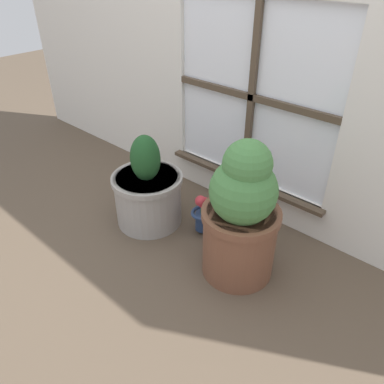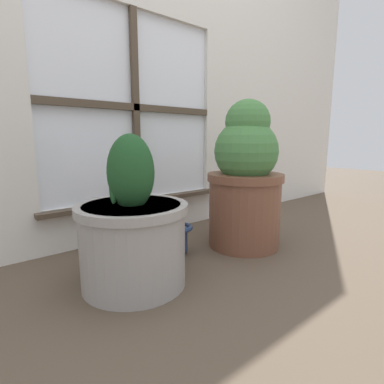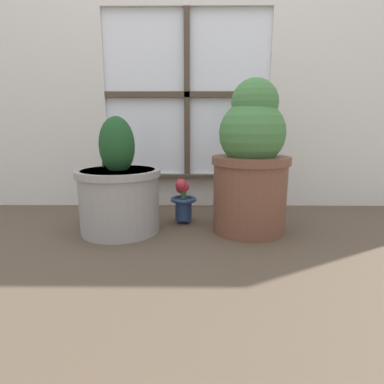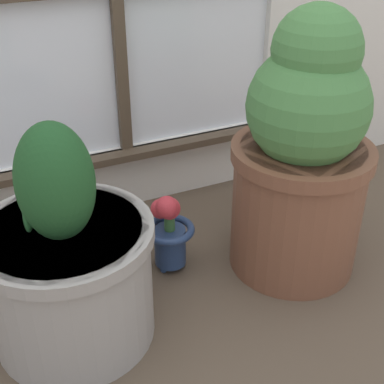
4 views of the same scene
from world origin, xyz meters
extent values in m
plane|color=brown|center=(0.00, 0.00, 0.00)|extent=(10.00, 10.00, 0.00)
cube|color=silver|center=(0.00, 0.66, 0.11)|extent=(1.03, 0.05, 0.21)
cube|color=#4C3D2D|center=(0.00, 0.62, 0.20)|extent=(1.09, 0.06, 0.02)
cylinder|color=#9E9993|center=(-0.32, 0.13, 0.16)|extent=(0.39, 0.39, 0.31)
cylinder|color=#9E9993|center=(-0.32, 0.13, 0.30)|extent=(0.41, 0.41, 0.03)
cylinder|color=#38281E|center=(-0.32, 0.13, 0.31)|extent=(0.36, 0.36, 0.01)
ellipsoid|color=#1E4C23|center=(-0.32, 0.13, 0.43)|extent=(0.17, 0.17, 0.28)
ellipsoid|color=#1E4C23|center=(-0.38, 0.16, 0.38)|extent=(0.07, 0.11, 0.13)
cylinder|color=brown|center=(0.32, 0.14, 0.19)|extent=(0.36, 0.36, 0.38)
cylinder|color=brown|center=(0.32, 0.14, 0.36)|extent=(0.38, 0.38, 0.04)
cylinder|color=#38281E|center=(0.32, 0.14, 0.37)|extent=(0.33, 0.33, 0.01)
sphere|color=#477F42|center=(0.32, 0.14, 0.49)|extent=(0.32, 0.32, 0.32)
sphere|color=#477F42|center=(0.33, 0.14, 0.63)|extent=(0.22, 0.22, 0.22)
ellipsoid|color=#477F42|center=(0.41, 0.10, 0.47)|extent=(0.09, 0.15, 0.17)
sphere|color=navy|center=(-0.01, 0.30, 0.01)|extent=(0.02, 0.02, 0.02)
sphere|color=navy|center=(-0.04, 0.25, 0.01)|extent=(0.02, 0.02, 0.02)
sphere|color=navy|center=(0.02, 0.25, 0.01)|extent=(0.02, 0.02, 0.02)
cylinder|color=navy|center=(-0.01, 0.26, 0.07)|extent=(0.09, 0.09, 0.11)
torus|color=navy|center=(-0.01, 0.26, 0.13)|extent=(0.14, 0.14, 0.02)
cylinder|color=#386633|center=(-0.01, 0.26, 0.16)|extent=(0.03, 0.03, 0.06)
sphere|color=#C6333D|center=(-0.01, 0.26, 0.20)|extent=(0.06, 0.06, 0.06)
sphere|color=#C6333D|center=(-0.03, 0.29, 0.19)|extent=(0.06, 0.06, 0.06)
sphere|color=#C6333D|center=(-0.02, 0.25, 0.22)|extent=(0.06, 0.06, 0.06)
camera|label=1|loc=(1.09, -1.07, 1.41)|focal=35.00mm
camera|label=2|loc=(-0.84, -0.83, 0.55)|focal=28.00mm
camera|label=3|loc=(0.05, -1.32, 0.51)|focal=28.00mm
camera|label=4|loc=(-0.47, -0.88, 0.99)|focal=50.00mm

